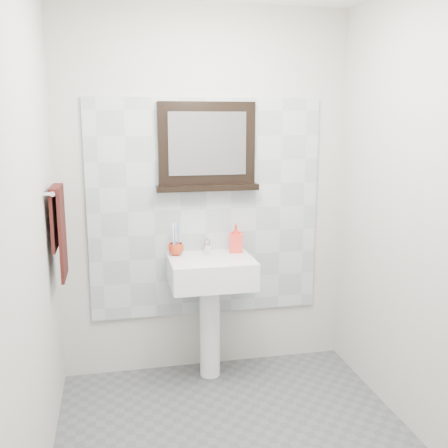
# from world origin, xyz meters

# --- Properties ---
(back_wall) EXTENTS (2.00, 0.01, 2.50)m
(back_wall) POSITION_xyz_m (0.00, 1.10, 1.25)
(back_wall) COLOR beige
(back_wall) RESTS_ON ground
(front_wall) EXTENTS (2.00, 0.01, 2.50)m
(front_wall) POSITION_xyz_m (0.00, -1.10, 1.25)
(front_wall) COLOR beige
(front_wall) RESTS_ON ground
(left_wall) EXTENTS (0.01, 2.20, 2.50)m
(left_wall) POSITION_xyz_m (-1.00, 0.00, 1.25)
(left_wall) COLOR beige
(left_wall) RESTS_ON ground
(right_wall) EXTENTS (0.01, 2.20, 2.50)m
(right_wall) POSITION_xyz_m (1.00, 0.00, 1.25)
(right_wall) COLOR beige
(right_wall) RESTS_ON ground
(splashback) EXTENTS (1.60, 0.02, 1.50)m
(splashback) POSITION_xyz_m (0.00, 1.09, 1.15)
(splashback) COLOR #AEB8BD
(splashback) RESTS_ON back_wall
(pedestal_sink) EXTENTS (0.55, 0.44, 0.96)m
(pedestal_sink) POSITION_xyz_m (-0.01, 0.87, 0.68)
(pedestal_sink) COLOR white
(pedestal_sink) RESTS_ON ground
(toothbrush_cup) EXTENTS (0.13, 0.13, 0.08)m
(toothbrush_cup) POSITION_xyz_m (-0.22, 0.99, 0.90)
(toothbrush_cup) COLOR red
(toothbrush_cup) RESTS_ON pedestal_sink
(toothbrushes) EXTENTS (0.05, 0.04, 0.21)m
(toothbrushes) POSITION_xyz_m (-0.23, 0.99, 0.98)
(toothbrushes) COLOR white
(toothbrushes) RESTS_ON toothbrush_cup
(soap_dispenser) EXTENTS (0.11, 0.11, 0.20)m
(soap_dispenser) POSITION_xyz_m (0.19, 0.99, 0.96)
(soap_dispenser) COLOR #FB1D33
(soap_dispenser) RESTS_ON pedestal_sink
(framed_mirror) EXTENTS (0.69, 0.11, 0.59)m
(framed_mirror) POSITION_xyz_m (0.00, 1.06, 1.57)
(framed_mirror) COLOR black
(framed_mirror) RESTS_ON back_wall
(towel_bar) EXTENTS (0.07, 0.40, 0.03)m
(towel_bar) POSITION_xyz_m (-0.95, 0.72, 1.36)
(towel_bar) COLOR silver
(towel_bar) RESTS_ON left_wall
(hand_towel) EXTENTS (0.06, 0.30, 0.55)m
(hand_towel) POSITION_xyz_m (-0.94, 0.72, 1.15)
(hand_towel) COLOR black
(hand_towel) RESTS_ON towel_bar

